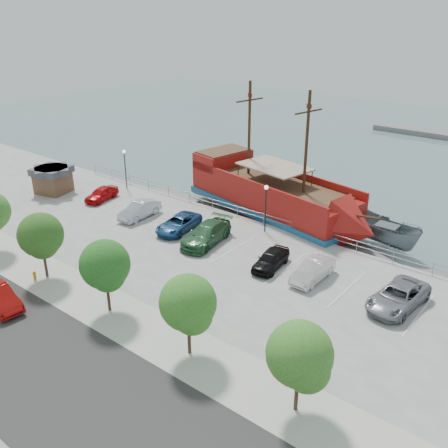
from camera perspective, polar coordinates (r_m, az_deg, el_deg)
The scene contains 23 objects.
ground at distance 39.70m, azimuth -0.66°, elevation -5.25°, with size 160.00×160.00×0.00m, color slate.
street at distance 30.55m, azimuth -20.61°, elevation -14.76°, with size 100.00×8.00×0.04m, color #343030.
sidewalk at distance 33.16m, azimuth -11.79°, elevation -10.20°, with size 100.00×4.00×0.05m, color beige.
seawall_railing at distance 44.71m, azimuth 5.63°, elevation 0.31°, with size 50.00×0.06×1.00m.
pirate_ship at distance 47.71m, azimuth 6.77°, elevation 2.72°, with size 21.45×9.55×13.31m.
patrol_boat at distance 44.54m, azimuth 18.01°, elevation -1.23°, with size 2.53×6.72×2.60m, color slate.
dock_west at distance 54.18m, azimuth -5.81°, elevation 3.07°, with size 6.34×1.81×0.36m, color gray.
dock_mid at distance 42.88m, azimuth 16.57°, elevation -3.71°, with size 6.17×1.76×0.35m, color slate.
shed at distance 55.55m, azimuth -18.99°, elevation 4.88°, with size 4.03×4.03×2.74m.
fire_hydrant at distance 38.65m, azimuth -20.83°, elevation -5.51°, with size 0.24×0.24×0.68m.
lamp_post_left at distance 54.25m, azimuth -11.27°, elevation 6.95°, with size 0.36×0.36×4.28m.
lamp_post_mid at distance 42.79m, azimuth 4.80°, elevation 2.73°, with size 0.36×0.36×4.28m.
tree_c at distance 37.33m, azimuth -20.17°, elevation -1.41°, with size 3.30×3.20×5.00m.
tree_d at distance 32.03m, azimuth -13.38°, elevation -4.80°, with size 3.30×3.20×5.00m.
tree_e at distance 27.50m, azimuth -4.01°, elevation -9.29°, with size 3.30×3.20×5.00m.
tree_f at distance 24.19m, azimuth 8.82°, elevation -14.86°, with size 3.30×3.20×5.00m.
parked_car_a at distance 52.12m, azimuth -13.82°, elevation 3.39°, with size 1.62×4.01×1.37m, color #BC0B0E.
parked_car_b at distance 47.04m, azimuth -9.62°, elevation 1.59°, with size 1.57×4.51×1.49m, color #ACB1BB.
parked_car_c at distance 43.85m, azimuth -5.21°, elevation 0.06°, with size 2.25×4.89×1.36m, color navy.
parked_car_d at distance 41.41m, azimuth -2.03°, elevation -1.13°, with size 2.30×5.66×1.64m, color #2A5C35.
parked_car_e at distance 37.78m, azimuth 5.38°, elevation -4.04°, with size 1.66×4.11×1.40m, color black.
parked_car_f at distance 36.63m, azimuth 10.12°, elevation -5.25°, with size 1.52×4.35×1.43m, color silver.
parked_car_g at distance 34.91m, azimuth 19.27°, elevation -7.84°, with size 2.49×5.39×1.50m, color gray.
Camera 1 is at (21.90, -26.89, 18.32)m, focal length 40.00 mm.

